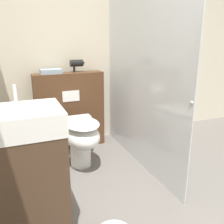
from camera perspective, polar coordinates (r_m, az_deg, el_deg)
wall_back at (r=3.57m, az=-5.77°, el=13.17°), size 8.00×0.06×2.50m
partition_panel at (r=3.42m, az=-9.59°, el=0.31°), size 0.91×0.22×1.03m
shower_glass at (r=2.85m, az=6.45°, el=7.16°), size 0.04×1.85×2.00m
toilet at (r=2.88m, az=-7.10°, el=-5.75°), size 0.39×0.66×0.57m
sink_vanity at (r=1.91m, az=-19.21°, el=-14.36°), size 0.56×0.44×1.17m
hair_drier at (r=3.36m, az=-7.98°, el=10.95°), size 0.20×0.09×0.16m
folded_towel at (r=3.28m, az=-13.77°, el=9.01°), size 0.27×0.17×0.06m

